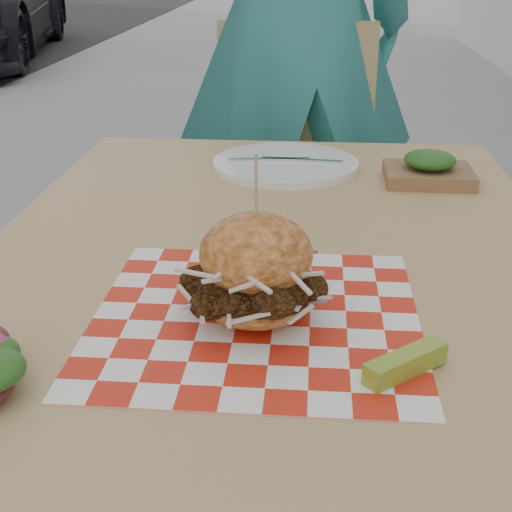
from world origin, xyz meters
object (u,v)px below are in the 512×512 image
object	(u,v)px
patio_chair	(295,180)
sandwich	(256,274)
patio_table	(271,306)
diner	(296,20)

from	to	relation	value
patio_chair	sandwich	xyz separation A→B (m)	(-0.01, -1.13, 0.25)
patio_table	patio_chair	bearing A→B (deg)	89.72
patio_chair	diner	bearing A→B (deg)	97.47
diner	sandwich	xyz separation A→B (m)	(-0.00, -1.26, -0.14)
patio_chair	sandwich	size ratio (longest dim) A/B	5.12
diner	patio_chair	bearing A→B (deg)	79.26
diner	sandwich	world-z (taller)	diner
sandwich	patio_table	bearing A→B (deg)	87.77
sandwich	diner	bearing A→B (deg)	89.95
diner	patio_table	distance (m)	1.12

